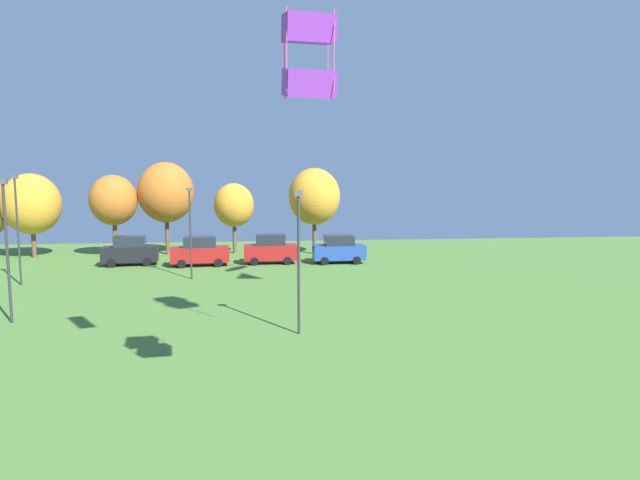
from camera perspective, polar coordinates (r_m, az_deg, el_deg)
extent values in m
cube|color=purple|center=(11.52, -1.36, 23.00)|extent=(1.12, 1.21, 0.78)
cube|color=purple|center=(11.24, -1.35, 17.48)|extent=(1.12, 1.21, 0.78)
cylinder|color=#E54C93|center=(10.86, -3.84, 20.93)|extent=(0.02, 0.02, 1.70)
cylinder|color=#E54C93|center=(10.96, 1.62, 20.82)|extent=(0.02, 0.02, 1.70)
cylinder|color=#E54C93|center=(11.81, -4.10, 19.72)|extent=(0.02, 0.02, 1.70)
cylinder|color=#E54C93|center=(11.89, 0.90, 19.64)|extent=(0.02, 0.02, 1.70)
cube|color=black|center=(41.76, -20.85, -1.49)|extent=(4.34, 2.28, 1.17)
cube|color=#1E232D|center=(41.65, -20.90, -0.13)|extent=(2.47, 1.90, 0.82)
cylinder|color=black|center=(40.84, -19.17, -2.42)|extent=(0.66, 0.30, 0.64)
cylinder|color=black|center=(42.58, -18.97, -2.07)|extent=(0.66, 0.30, 0.64)
cylinder|color=black|center=(41.15, -22.74, -2.49)|extent=(0.66, 0.30, 0.64)
cylinder|color=black|center=(42.88, -22.39, -2.15)|extent=(0.66, 0.30, 0.64)
cube|color=maroon|center=(39.86, -13.53, -1.61)|extent=(4.55, 2.22, 1.16)
cube|color=#1E232D|center=(39.74, -13.56, -0.20)|extent=(2.56, 1.89, 0.81)
cylinder|color=black|center=(39.02, -11.54, -2.58)|extent=(0.66, 0.28, 0.64)
cylinder|color=black|center=(40.83, -11.56, -2.20)|extent=(0.66, 0.28, 0.64)
cylinder|color=black|center=(39.10, -15.55, -2.67)|extent=(0.66, 0.28, 0.64)
cylinder|color=black|center=(40.91, -15.38, -2.28)|extent=(0.66, 0.28, 0.64)
cube|color=maroon|center=(40.07, -5.66, -1.39)|extent=(4.20, 1.75, 1.20)
cube|color=#1E232D|center=(39.95, -5.67, 0.06)|extent=(2.32, 1.60, 0.84)
cylinder|color=black|center=(39.35, -3.72, -2.40)|extent=(0.64, 0.23, 0.64)
cylinder|color=black|center=(41.05, -3.87, -2.04)|extent=(0.64, 0.23, 0.64)
cylinder|color=black|center=(39.29, -7.51, -2.45)|extent=(0.64, 0.23, 0.64)
cylinder|color=black|center=(40.99, -7.50, -2.09)|extent=(0.64, 0.23, 0.64)
cube|color=#234299|center=(40.17, 2.18, -1.39)|extent=(4.16, 1.90, 1.15)
cube|color=#1E232D|center=(40.05, 2.19, -0.01)|extent=(2.29, 1.74, 0.80)
cylinder|color=black|center=(39.56, 4.23, -2.36)|extent=(0.64, 0.22, 0.64)
cylinder|color=black|center=(41.38, 3.73, -1.98)|extent=(0.64, 0.22, 0.64)
cylinder|color=black|center=(39.14, 0.54, -2.43)|extent=(0.64, 0.22, 0.64)
cylinder|color=black|center=(40.98, 0.19, -2.04)|extent=(0.64, 0.22, 0.64)
cylinder|color=#2D2D33|center=(20.67, -2.45, -3.00)|extent=(0.12, 0.12, 5.75)
cube|color=#4C4C51|center=(20.41, -2.49, 5.34)|extent=(0.36, 0.20, 0.24)
cylinder|color=#2D2D33|center=(34.05, -14.58, 0.49)|extent=(0.12, 0.12, 5.84)
cube|color=#4C4C51|center=(33.90, -14.72, 5.61)|extent=(0.36, 0.20, 0.24)
cylinder|color=#2D2D33|center=(26.31, -32.13, -1.40)|extent=(0.12, 0.12, 6.26)
cube|color=#4C4C51|center=(26.13, -32.54, 5.68)|extent=(0.36, 0.20, 0.24)
cylinder|color=#2D2D33|center=(36.13, -31.25, 0.74)|extent=(0.12, 0.12, 6.63)
cube|color=#4C4C51|center=(36.02, -31.55, 6.18)|extent=(0.36, 0.20, 0.24)
cylinder|color=brown|center=(49.97, -29.91, -0.10)|extent=(0.36, 0.36, 2.86)
ellipsoid|color=gold|center=(49.77, -30.11, 3.58)|extent=(4.77, 4.77, 5.24)
cylinder|color=brown|center=(47.35, -22.37, 0.32)|extent=(0.36, 0.36, 3.47)
ellipsoid|color=#BC6623|center=(47.15, -22.53, 4.23)|extent=(3.99, 3.99, 4.39)
cylinder|color=brown|center=(47.32, -17.06, 0.70)|extent=(0.36, 0.36, 3.77)
ellipsoid|color=#BC6623|center=(47.13, -17.20, 5.22)|extent=(4.92, 4.92, 5.41)
cylinder|color=brown|center=(46.69, -9.74, 0.39)|extent=(0.36, 0.36, 3.09)
ellipsoid|color=gold|center=(46.49, -9.80, 3.95)|extent=(3.63, 3.63, 3.99)
cylinder|color=brown|center=(45.61, -0.65, 0.60)|extent=(0.36, 0.36, 3.50)
ellipsoid|color=gold|center=(45.41, -0.65, 5.00)|extent=(4.67, 4.67, 5.13)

